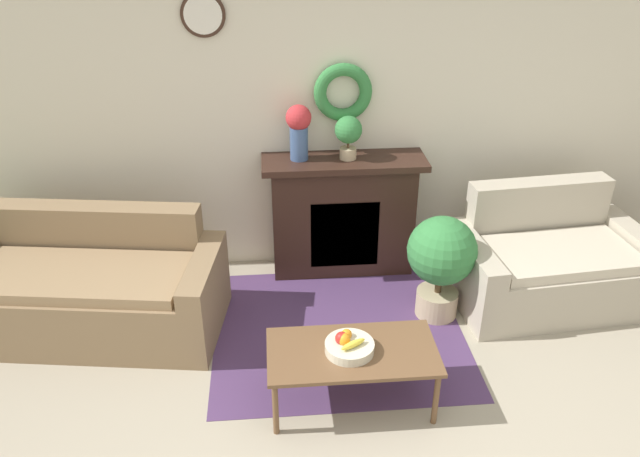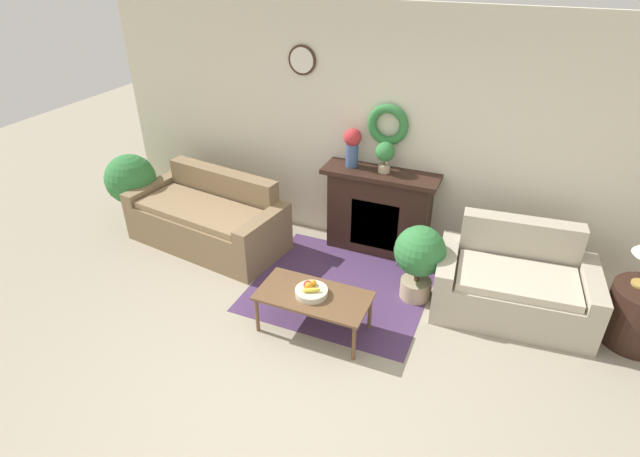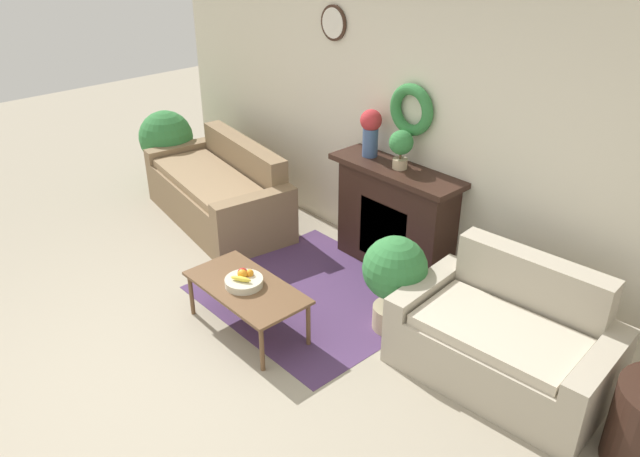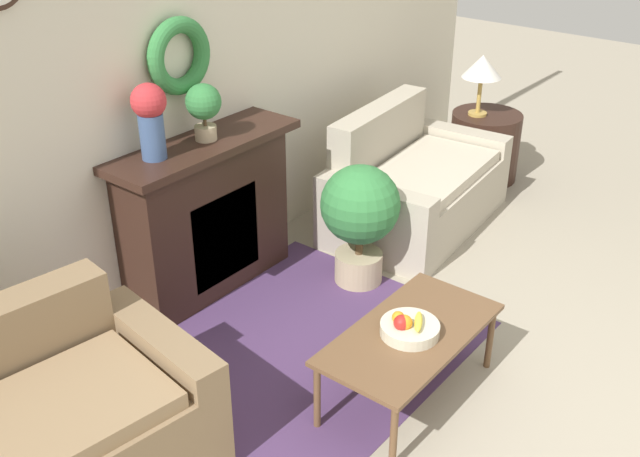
# 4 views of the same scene
# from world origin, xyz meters

# --- Properties ---
(ground_plane) EXTENTS (16.00, 16.00, 0.00)m
(ground_plane) POSITION_xyz_m (0.00, 0.00, 0.00)
(ground_plane) COLOR #9E937F
(floor_rug) EXTENTS (1.80, 1.63, 0.01)m
(floor_rug) POSITION_xyz_m (-0.08, 1.56, 0.00)
(floor_rug) COLOR #4C335B
(floor_rug) RESTS_ON ground_plane
(wall_back) EXTENTS (6.80, 0.16, 2.70)m
(wall_back) POSITION_xyz_m (-0.00, 2.64, 1.35)
(wall_back) COLOR beige
(wall_back) RESTS_ON ground_plane
(fireplace) EXTENTS (1.28, 0.41, 1.01)m
(fireplace) POSITION_xyz_m (0.04, 2.43, 0.51)
(fireplace) COLOR #331E16
(fireplace) RESTS_ON ground_plane
(couch_left) EXTENTS (1.96, 1.12, 0.83)m
(couch_left) POSITION_xyz_m (-1.86, 1.80, 0.31)
(couch_left) COLOR #846B4C
(couch_left) RESTS_ON ground_plane
(loveseat_right) EXTENTS (1.54, 1.00, 0.86)m
(loveseat_right) POSITION_xyz_m (1.59, 1.88, 0.30)
(loveseat_right) COLOR #B2A893
(loveseat_right) RESTS_ON ground_plane
(coffee_table) EXTENTS (1.03, 0.53, 0.41)m
(coffee_table) POSITION_xyz_m (-0.08, 0.85, 0.37)
(coffee_table) COLOR brown
(coffee_table) RESTS_ON ground_plane
(fruit_bowl) EXTENTS (0.30, 0.30, 0.12)m
(fruit_bowl) POSITION_xyz_m (-0.11, 0.85, 0.45)
(fruit_bowl) COLOR beige
(fruit_bowl) RESTS_ON coffee_table
(vase_on_mantel_left) EXTENTS (0.20, 0.20, 0.43)m
(vase_on_mantel_left) POSITION_xyz_m (-0.30, 2.44, 1.26)
(vase_on_mantel_left) COLOR #3D5684
(vase_on_mantel_left) RESTS_ON fireplace
(potted_plant_on_mantel) EXTENTS (0.21, 0.21, 0.34)m
(potted_plant_on_mantel) POSITION_xyz_m (0.07, 2.42, 1.22)
(potted_plant_on_mantel) COLOR tan
(potted_plant_on_mantel) RESTS_ON fireplace
(potted_plant_floor_by_couch) EXTENTS (0.62, 0.62, 0.92)m
(potted_plant_floor_by_couch) POSITION_xyz_m (-3.01, 1.86, 0.59)
(potted_plant_floor_by_couch) COLOR tan
(potted_plant_floor_by_couch) RESTS_ON ground_plane
(potted_plant_floor_by_loveseat) EXTENTS (0.51, 0.51, 0.81)m
(potted_plant_floor_by_loveseat) POSITION_xyz_m (0.68, 1.72, 0.50)
(potted_plant_floor_by_loveseat) COLOR tan
(potted_plant_floor_by_loveseat) RESTS_ON ground_plane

